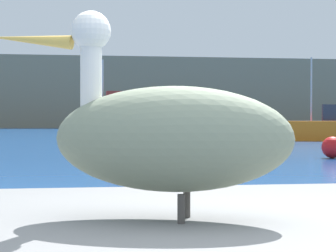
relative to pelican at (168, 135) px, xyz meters
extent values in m
cube|color=#7F755B|center=(0.54, 79.41, 3.44)|extent=(140.00, 16.11, 8.91)
ellipsoid|color=gray|center=(0.02, -0.01, -0.02)|extent=(1.07, 0.71, 0.43)
cylinder|color=white|center=(-0.31, 0.10, 0.21)|extent=(0.09, 0.09, 0.33)
sphere|color=white|center=(-0.31, 0.10, 0.43)|extent=(0.17, 0.17, 0.17)
cone|color=gold|center=(-0.57, 0.19, 0.40)|extent=(0.38, 0.18, 0.09)
cylinder|color=#4C4742|center=(0.04, -0.09, -0.29)|extent=(0.03, 0.03, 0.12)
cylinder|color=#4C4742|center=(0.09, 0.05, -0.29)|extent=(0.03, 0.03, 0.12)
cylinder|color=#B2B2B2|center=(15.55, 37.54, 2.17)|extent=(0.12, 0.12, 4.46)
cube|color=yellow|center=(2.40, 32.45, -0.39)|extent=(5.33, 1.68, 1.26)
cube|color=maroon|center=(1.70, 32.43, 0.97)|extent=(1.37, 1.20, 1.44)
cylinder|color=#B2B2B2|center=(0.82, 32.40, 1.88)|extent=(0.12, 0.12, 3.28)
cylinder|color=#3F382D|center=(-0.13, 32.37, 0.59)|extent=(0.10, 0.10, 0.70)
sphere|color=red|center=(6.52, 13.30, -0.72)|extent=(0.60, 0.60, 0.60)
camera|label=1|loc=(-0.35, -2.41, 0.06)|focal=63.83mm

